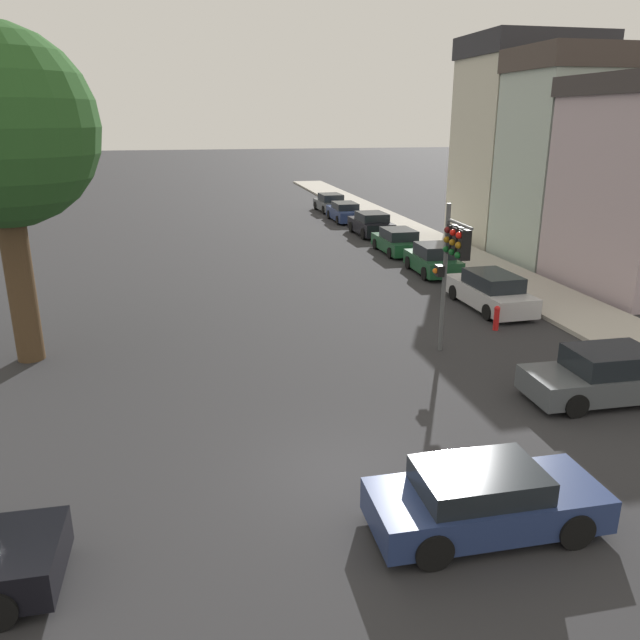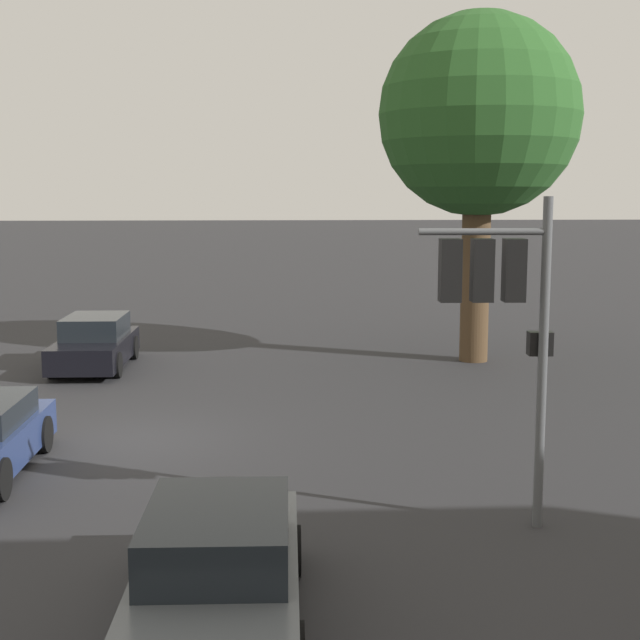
% 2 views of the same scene
% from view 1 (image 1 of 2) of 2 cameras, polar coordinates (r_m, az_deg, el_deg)
% --- Properties ---
extents(ground_plane, '(300.00, 300.00, 0.00)m').
position_cam_1_polar(ground_plane, '(13.96, 2.29, -14.03)').
color(ground_plane, '#28282B').
extents(sidewalk_strip, '(3.37, 60.00, 0.16)m').
position_cam_1_polar(sidewalk_strip, '(48.20, 5.93, 9.16)').
color(sidewalk_strip, '#ADA89E').
rests_on(sidewalk_strip, ground_plane).
extents(rowhouse_backdrop, '(8.05, 18.65, 12.00)m').
position_cam_1_polar(rowhouse_backdrop, '(36.33, 22.99, 13.41)').
color(rowhouse_backdrop, '#B29EA8').
rests_on(rowhouse_backdrop, ground_plane).
extents(traffic_signal, '(0.55, 2.02, 4.87)m').
position_cam_1_polar(traffic_signal, '(19.71, 12.06, 6.13)').
color(traffic_signal, '#515456').
rests_on(traffic_signal, ground_plane).
extents(crossing_car_0, '(4.27, 1.98, 1.45)m').
position_cam_1_polar(crossing_car_0, '(18.77, 24.57, -4.69)').
color(crossing_car_0, '#4C5156').
rests_on(crossing_car_0, ground_plane).
extents(crossing_car_2, '(4.38, 1.90, 1.31)m').
position_cam_1_polar(crossing_car_2, '(12.43, 14.78, -15.61)').
color(crossing_car_2, navy).
rests_on(crossing_car_2, ground_plane).
extents(parked_car_0, '(1.99, 4.77, 1.50)m').
position_cam_1_polar(parked_car_0, '(26.20, 15.30, 2.53)').
color(parked_car_0, '#B7B7BC').
rests_on(parked_car_0, ground_plane).
extents(parked_car_1, '(1.92, 3.92, 1.50)m').
position_cam_1_polar(parked_car_1, '(31.48, 10.30, 5.42)').
color(parked_car_1, '#194728').
rests_on(parked_car_1, ground_plane).
extents(parked_car_2, '(1.96, 4.28, 1.41)m').
position_cam_1_polar(parked_car_2, '(36.17, 7.11, 7.12)').
color(parked_car_2, '#194728').
rests_on(parked_car_2, ground_plane).
extents(parked_car_3, '(2.14, 4.39, 1.52)m').
position_cam_1_polar(parked_car_3, '(41.65, 4.69, 8.71)').
color(parked_car_3, black).
rests_on(parked_car_3, ground_plane).
extents(parked_car_4, '(1.91, 4.55, 1.42)m').
position_cam_1_polar(parked_car_4, '(47.39, 2.25, 9.83)').
color(parked_car_4, navy).
rests_on(parked_car_4, ground_plane).
extents(parked_car_5, '(2.10, 4.36, 1.47)m').
position_cam_1_polar(parked_car_5, '(52.42, 0.95, 10.64)').
color(parked_car_5, '#4C5156').
rests_on(parked_car_5, ground_plane).
extents(fire_hydrant, '(0.22, 0.22, 0.92)m').
position_cam_1_polar(fire_hydrant, '(23.58, 15.84, 0.25)').
color(fire_hydrant, red).
rests_on(fire_hydrant, ground_plane).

